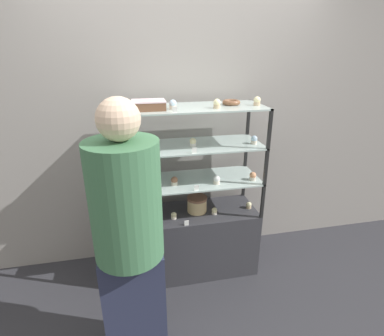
% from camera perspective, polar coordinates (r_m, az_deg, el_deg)
% --- Properties ---
extents(ground_plane, '(20.00, 20.00, 0.00)m').
position_cam_1_polar(ground_plane, '(3.01, 0.00, -18.30)').
color(ground_plane, '#2D2D33').
extents(back_wall, '(8.00, 0.05, 2.60)m').
position_cam_1_polar(back_wall, '(2.75, -1.61, 8.29)').
color(back_wall, gray).
rests_on(back_wall, ground_plane).
extents(display_base, '(1.14, 0.45, 0.60)m').
position_cam_1_polar(display_base, '(2.83, 0.00, -13.61)').
color(display_base, '#333338').
rests_on(display_base, ground_plane).
extents(display_riser_lower, '(1.14, 0.45, 0.31)m').
position_cam_1_polar(display_riser_lower, '(2.54, 0.00, -2.70)').
color(display_riser_lower, black).
rests_on(display_riser_lower, display_base).
extents(display_riser_middle, '(1.14, 0.45, 0.31)m').
position_cam_1_polar(display_riser_middle, '(2.42, 0.00, 3.92)').
color(display_riser_middle, black).
rests_on(display_riser_middle, display_riser_lower).
extents(display_riser_upper, '(1.14, 0.45, 0.31)m').
position_cam_1_polar(display_riser_upper, '(2.35, 0.00, 11.08)').
color(display_riser_upper, black).
rests_on(display_riser_upper, display_riser_middle).
extents(layer_cake_centerpiece, '(0.17, 0.17, 0.14)m').
position_cam_1_polar(layer_cake_centerpiece, '(2.64, 0.96, -6.88)').
color(layer_cake_centerpiece, '#DBBC84').
rests_on(layer_cake_centerpiece, display_base).
extents(sheet_cake_frosted, '(0.24, 0.18, 0.07)m').
position_cam_1_polar(sheet_cake_frosted, '(2.24, -8.26, 11.80)').
color(sheet_cake_frosted, brown).
rests_on(sheet_cake_frosted, display_riser_upper).
extents(cupcake_0, '(0.05, 0.05, 0.06)m').
position_cam_1_polar(cupcake_0, '(2.51, -10.91, -10.03)').
color(cupcake_0, white).
rests_on(cupcake_0, display_base).
extents(cupcake_1, '(0.05, 0.05, 0.06)m').
position_cam_1_polar(cupcake_1, '(2.56, -3.48, -9.04)').
color(cupcake_1, beige).
rests_on(cupcake_1, display_base).
extents(cupcake_2, '(0.05, 0.05, 0.06)m').
position_cam_1_polar(cupcake_2, '(2.63, 4.30, -8.18)').
color(cupcake_2, beige).
rests_on(cupcake_2, display_base).
extents(cupcake_3, '(0.05, 0.05, 0.06)m').
position_cam_1_polar(cupcake_3, '(2.76, 10.77, -6.97)').
color(cupcake_3, '#CCB28C').
rests_on(cupcake_3, display_base).
extents(price_tag_0, '(0.04, 0.00, 0.04)m').
position_cam_1_polar(price_tag_0, '(2.47, -1.03, -10.43)').
color(price_tag_0, white).
rests_on(price_tag_0, display_base).
extents(cupcake_4, '(0.06, 0.06, 0.07)m').
position_cam_1_polar(cupcake_4, '(2.41, -11.75, -3.14)').
color(cupcake_4, beige).
rests_on(cupcake_4, display_riser_lower).
extents(cupcake_5, '(0.06, 0.06, 0.07)m').
position_cam_1_polar(cupcake_5, '(2.43, -3.37, -2.48)').
color(cupcake_5, beige).
rests_on(cupcake_5, display_riser_lower).
extents(cupcake_6, '(0.06, 0.06, 0.07)m').
position_cam_1_polar(cupcake_6, '(2.45, 4.73, -2.26)').
color(cupcake_6, beige).
rests_on(cupcake_6, display_riser_lower).
extents(cupcake_7, '(0.06, 0.06, 0.07)m').
position_cam_1_polar(cupcake_7, '(2.56, 11.50, -1.53)').
color(cupcake_7, beige).
rests_on(cupcake_7, display_riser_lower).
extents(price_tag_1, '(0.04, 0.00, 0.04)m').
position_cam_1_polar(price_tag_1, '(2.33, 0.86, -3.80)').
color(price_tag_1, white).
rests_on(price_tag_1, display_riser_lower).
extents(cupcake_8, '(0.05, 0.05, 0.07)m').
position_cam_1_polar(cupcake_8, '(2.28, -12.65, 3.67)').
color(cupcake_8, white).
rests_on(cupcake_8, display_riser_middle).
extents(cupcake_9, '(0.05, 0.05, 0.07)m').
position_cam_1_polar(cupcake_9, '(2.37, 0.15, 4.91)').
color(cupcake_9, white).
rests_on(cupcake_9, display_riser_middle).
extents(cupcake_10, '(0.05, 0.05, 0.07)m').
position_cam_1_polar(cupcake_10, '(2.49, 11.74, 5.27)').
color(cupcake_10, beige).
rests_on(cupcake_10, display_riser_middle).
extents(price_tag_2, '(0.04, 0.00, 0.04)m').
position_cam_1_polar(price_tag_2, '(2.21, 0.44, 3.35)').
color(price_tag_2, white).
rests_on(price_tag_2, display_riser_middle).
extents(cupcake_11, '(0.05, 0.05, 0.07)m').
position_cam_1_polar(cupcake_11, '(2.20, -12.72, 11.28)').
color(cupcake_11, beige).
rests_on(cupcake_11, display_riser_upper).
extents(cupcake_12, '(0.05, 0.05, 0.07)m').
position_cam_1_polar(cupcake_12, '(2.25, -3.66, 11.98)').
color(cupcake_12, beige).
rests_on(cupcake_12, display_riser_upper).
extents(cupcake_13, '(0.05, 0.05, 0.07)m').
position_cam_1_polar(cupcake_13, '(2.29, 4.77, 12.11)').
color(cupcake_13, '#CCB28C').
rests_on(cupcake_13, display_riser_upper).
extents(cupcake_14, '(0.05, 0.05, 0.07)m').
position_cam_1_polar(cupcake_14, '(2.45, 12.29, 12.35)').
color(cupcake_14, '#CCB28C').
rests_on(cupcake_14, display_riser_upper).
extents(price_tag_3, '(0.04, 0.00, 0.04)m').
position_cam_1_polar(price_tag_3, '(2.11, -3.30, 11.04)').
color(price_tag_3, white).
rests_on(price_tag_3, display_riser_upper).
extents(donut_glazed, '(0.14, 0.14, 0.04)m').
position_cam_1_polar(donut_glazed, '(2.45, 7.48, 12.30)').
color(donut_glazed, brown).
rests_on(donut_glazed, display_riser_upper).
extents(customer_figure, '(0.40, 0.40, 1.73)m').
position_cam_1_polar(customer_figure, '(1.83, -11.92, -12.56)').
color(customer_figure, '#282D47').
rests_on(customer_figure, ground_plane).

